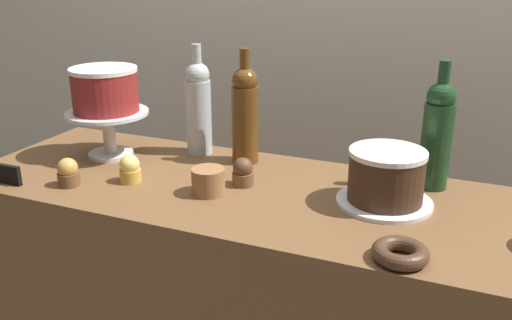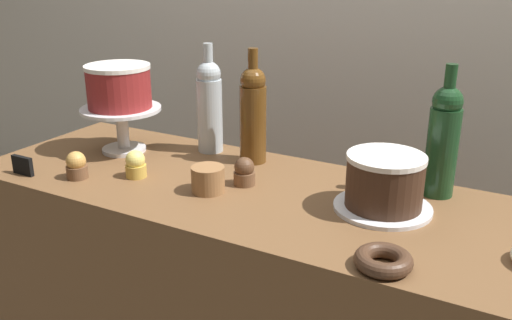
{
  "view_description": "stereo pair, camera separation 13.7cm",
  "coord_description": "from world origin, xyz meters",
  "px_view_note": "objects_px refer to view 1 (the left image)",
  "views": [
    {
      "loc": [
        0.5,
        -1.19,
        1.45
      ],
      "look_at": [
        0.0,
        0.0,
        0.97
      ],
      "focal_mm": 38.64,
      "sensor_mm": 36.0,
      "label": 1
    },
    {
      "loc": [
        0.62,
        -1.13,
        1.45
      ],
      "look_at": [
        0.0,
        0.0,
        0.97
      ],
      "focal_mm": 38.64,
      "sensor_mm": 36.0,
      "label": 2
    }
  ],
  "objects_px": {
    "chocolate_round_cake": "(386,175)",
    "cookie_stack": "(208,181)",
    "cupcake_caramel": "(68,173)",
    "cake_stand_pedestal": "(108,126)",
    "white_layer_cake": "(105,90)",
    "wine_bottle_green": "(437,133)",
    "cupcake_lemon": "(130,169)",
    "donut_chocolate": "(400,253)",
    "wine_bottle_clear": "(198,106)",
    "cupcake_chocolate": "(243,172)",
    "price_sign_chalkboard": "(9,175)",
    "wine_bottle_amber": "(245,113)"
  },
  "relations": [
    {
      "from": "wine_bottle_green",
      "to": "cupcake_chocolate",
      "type": "height_order",
      "value": "wine_bottle_green"
    },
    {
      "from": "wine_bottle_green",
      "to": "cake_stand_pedestal",
      "type": "bearing_deg",
      "value": -172.21
    },
    {
      "from": "cupcake_chocolate",
      "to": "donut_chocolate",
      "type": "xyz_separation_m",
      "value": [
        0.44,
        -0.23,
        -0.02
      ]
    },
    {
      "from": "white_layer_cake",
      "to": "chocolate_round_cake",
      "type": "xyz_separation_m",
      "value": [
        0.81,
        -0.03,
        -0.13
      ]
    },
    {
      "from": "wine_bottle_amber",
      "to": "cupcake_chocolate",
      "type": "bearing_deg",
      "value": -68.22
    },
    {
      "from": "cookie_stack",
      "to": "cupcake_caramel",
      "type": "bearing_deg",
      "value": -165.5
    },
    {
      "from": "cake_stand_pedestal",
      "to": "wine_bottle_green",
      "type": "height_order",
      "value": "wine_bottle_green"
    },
    {
      "from": "chocolate_round_cake",
      "to": "price_sign_chalkboard",
      "type": "height_order",
      "value": "chocolate_round_cake"
    },
    {
      "from": "cake_stand_pedestal",
      "to": "cupcake_caramel",
      "type": "xyz_separation_m",
      "value": [
        0.04,
        -0.23,
        -0.06
      ]
    },
    {
      "from": "cupcake_caramel",
      "to": "cupcake_chocolate",
      "type": "bearing_deg",
      "value": 23.02
    },
    {
      "from": "wine_bottle_amber",
      "to": "cupcake_chocolate",
      "type": "distance_m",
      "value": 0.21
    },
    {
      "from": "chocolate_round_cake",
      "to": "cupcake_chocolate",
      "type": "distance_m",
      "value": 0.36
    },
    {
      "from": "cupcake_caramel",
      "to": "cupcake_lemon",
      "type": "height_order",
      "value": "same"
    },
    {
      "from": "wine_bottle_clear",
      "to": "wine_bottle_green",
      "type": "height_order",
      "value": "same"
    },
    {
      "from": "white_layer_cake",
      "to": "chocolate_round_cake",
      "type": "bearing_deg",
      "value": -2.04
    },
    {
      "from": "chocolate_round_cake",
      "to": "cupcake_caramel",
      "type": "bearing_deg",
      "value": -165.5
    },
    {
      "from": "white_layer_cake",
      "to": "wine_bottle_clear",
      "type": "bearing_deg",
      "value": 29.88
    },
    {
      "from": "wine_bottle_green",
      "to": "cupcake_caramel",
      "type": "distance_m",
      "value": 0.94
    },
    {
      "from": "wine_bottle_clear",
      "to": "cupcake_lemon",
      "type": "bearing_deg",
      "value": -101.57
    },
    {
      "from": "cake_stand_pedestal",
      "to": "donut_chocolate",
      "type": "relative_size",
      "value": 2.13
    },
    {
      "from": "wine_bottle_green",
      "to": "donut_chocolate",
      "type": "distance_m",
      "value": 0.43
    },
    {
      "from": "cupcake_chocolate",
      "to": "price_sign_chalkboard",
      "type": "xyz_separation_m",
      "value": [
        -0.56,
        -0.23,
        -0.01
      ]
    },
    {
      "from": "donut_chocolate",
      "to": "price_sign_chalkboard",
      "type": "distance_m",
      "value": 1.0
    },
    {
      "from": "wine_bottle_amber",
      "to": "chocolate_round_cake",
      "type": "bearing_deg",
      "value": -18.27
    },
    {
      "from": "cupcake_chocolate",
      "to": "cookie_stack",
      "type": "bearing_deg",
      "value": -124.21
    },
    {
      "from": "cupcake_caramel",
      "to": "price_sign_chalkboard",
      "type": "relative_size",
      "value": 1.06
    },
    {
      "from": "wine_bottle_green",
      "to": "donut_chocolate",
      "type": "height_order",
      "value": "wine_bottle_green"
    },
    {
      "from": "cookie_stack",
      "to": "wine_bottle_green",
      "type": "bearing_deg",
      "value": 27.12
    },
    {
      "from": "cupcake_caramel",
      "to": "cupcake_chocolate",
      "type": "relative_size",
      "value": 1.0
    },
    {
      "from": "chocolate_round_cake",
      "to": "wine_bottle_green",
      "type": "height_order",
      "value": "wine_bottle_green"
    },
    {
      "from": "price_sign_chalkboard",
      "to": "donut_chocolate",
      "type": "bearing_deg",
      "value": -0.05
    },
    {
      "from": "white_layer_cake",
      "to": "donut_chocolate",
      "type": "relative_size",
      "value": 1.7
    },
    {
      "from": "wine_bottle_green",
      "to": "white_layer_cake",
      "type": "bearing_deg",
      "value": -172.21
    },
    {
      "from": "chocolate_round_cake",
      "to": "donut_chocolate",
      "type": "bearing_deg",
      "value": -73.12
    },
    {
      "from": "white_layer_cake",
      "to": "wine_bottle_green",
      "type": "xyz_separation_m",
      "value": [
        0.91,
        0.12,
        -0.06
      ]
    },
    {
      "from": "chocolate_round_cake",
      "to": "price_sign_chalkboard",
      "type": "bearing_deg",
      "value": -164.64
    },
    {
      "from": "chocolate_round_cake",
      "to": "cookie_stack",
      "type": "bearing_deg",
      "value": -165.5
    },
    {
      "from": "chocolate_round_cake",
      "to": "wine_bottle_green",
      "type": "relative_size",
      "value": 0.55
    },
    {
      "from": "cookie_stack",
      "to": "price_sign_chalkboard",
      "type": "height_order",
      "value": "cookie_stack"
    },
    {
      "from": "wine_bottle_clear",
      "to": "cupcake_caramel",
      "type": "distance_m",
      "value": 0.42
    },
    {
      "from": "wine_bottle_green",
      "to": "price_sign_chalkboard",
      "type": "relative_size",
      "value": 4.65
    },
    {
      "from": "cupcake_lemon",
      "to": "donut_chocolate",
      "type": "height_order",
      "value": "cupcake_lemon"
    },
    {
      "from": "wine_bottle_amber",
      "to": "cupcake_caramel",
      "type": "height_order",
      "value": "wine_bottle_amber"
    },
    {
      "from": "cupcake_caramel",
      "to": "cake_stand_pedestal",
      "type": "bearing_deg",
      "value": 99.89
    },
    {
      "from": "cupcake_caramel",
      "to": "cupcake_chocolate",
      "type": "height_order",
      "value": "same"
    },
    {
      "from": "chocolate_round_cake",
      "to": "cupcake_chocolate",
      "type": "height_order",
      "value": "chocolate_round_cake"
    },
    {
      "from": "wine_bottle_clear",
      "to": "donut_chocolate",
      "type": "height_order",
      "value": "wine_bottle_clear"
    },
    {
      "from": "cupcake_lemon",
      "to": "donut_chocolate",
      "type": "bearing_deg",
      "value": -10.76
    },
    {
      "from": "price_sign_chalkboard",
      "to": "wine_bottle_green",
      "type": "bearing_deg",
      "value": 21.82
    },
    {
      "from": "cupcake_lemon",
      "to": "white_layer_cake",
      "type": "bearing_deg",
      "value": 139.64
    }
  ]
}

